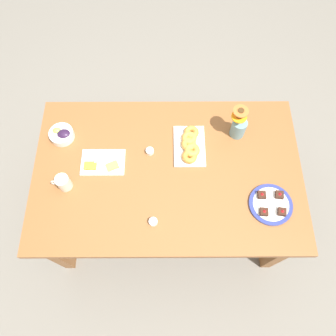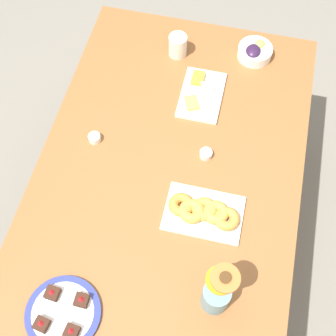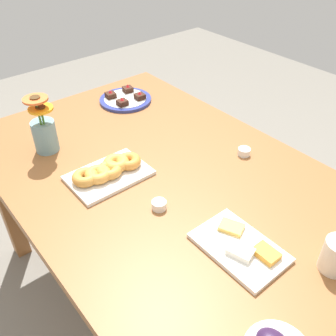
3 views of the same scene
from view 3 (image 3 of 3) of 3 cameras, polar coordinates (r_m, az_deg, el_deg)
ground_plane at (r=1.89m, az=0.00°, el=-19.17°), size 6.00×6.00×0.00m
dining_table at (r=1.39m, az=0.00°, el=-4.11°), size 1.60×1.00×0.74m
cheese_platter at (r=1.11m, az=11.05°, el=-11.73°), size 0.26×0.17×0.03m
croissant_platter at (r=1.34m, az=-9.12°, el=-0.46°), size 0.19×0.29×0.05m
jam_cup_honey at (r=1.47m, az=11.53°, el=2.49°), size 0.05×0.05×0.03m
jam_cup_berry at (r=1.20m, az=-1.37°, el=-5.60°), size 0.05×0.05×0.03m
dessert_plate at (r=1.84m, az=-6.50°, el=10.40°), size 0.25×0.25×0.05m
flower_vase at (r=1.50m, az=-18.34°, el=5.20°), size 0.11×0.10×0.24m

